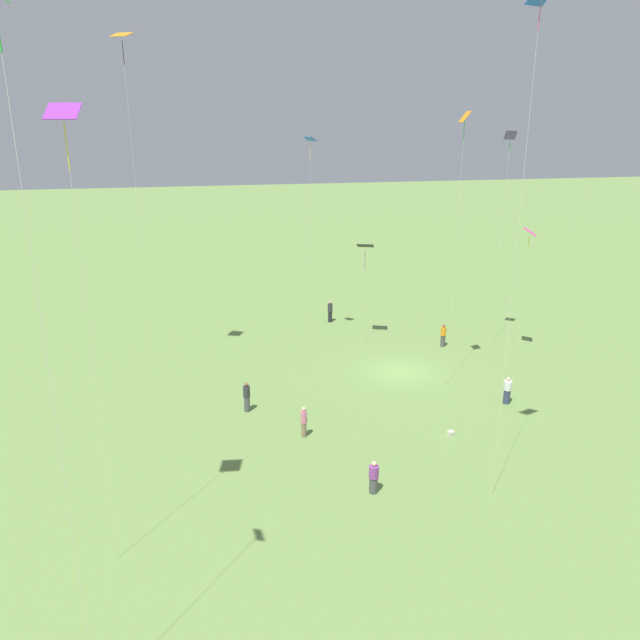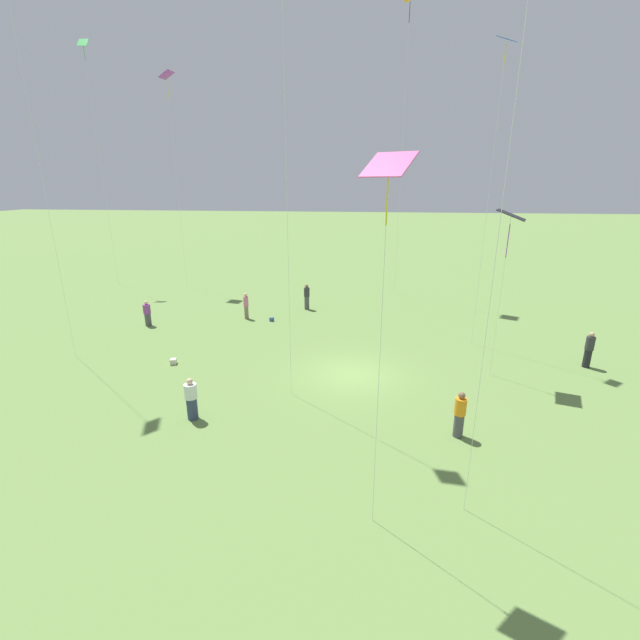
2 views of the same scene
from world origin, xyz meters
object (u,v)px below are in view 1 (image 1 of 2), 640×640
(person_1, at_px, (304,422))
(picnic_bag_1, at_px, (451,433))
(kite_0, at_px, (3,63))
(kite_5, at_px, (509,150))
(kite_4, at_px, (365,248))
(picnic_bag_0, at_px, (304,419))
(kite_9, at_px, (538,32))
(person_0, at_px, (247,397))
(kite_1, at_px, (464,138))
(person_5, at_px, (374,477))
(kite_8, at_px, (310,155))
(kite_6, at_px, (123,55))
(person_3, at_px, (507,391))
(person_2, at_px, (330,311))
(kite_3, at_px, (529,236))
(kite_2, at_px, (66,137))
(person_4, at_px, (443,335))

(person_1, relative_size, picnic_bag_1, 4.43)
(kite_0, relative_size, kite_5, 1.25)
(kite_4, distance_m, picnic_bag_0, 15.65)
(kite_5, distance_m, kite_9, 20.81)
(person_0, xyz_separation_m, kite_1, (-12.96, -1.32, 14.34))
(person_5, height_order, kite_8, kite_8)
(person_0, xyz_separation_m, person_5, (-4.92, 9.45, -0.12))
(kite_4, bearing_deg, person_1, 128.43)
(kite_6, bearing_deg, person_3, 47.29)
(person_2, distance_m, kite_3, 17.33)
(person_1, xyz_separation_m, kite_6, (8.41, -10.11, 18.79))
(kite_1, height_order, kite_9, kite_9)
(kite_1, bearing_deg, person_0, -34.28)
(person_0, distance_m, person_1, 4.56)
(kite_6, bearing_deg, kite_2, -22.18)
(kite_3, relative_size, kite_6, 0.44)
(person_1, xyz_separation_m, kite_1, (-10.24, -4.98, 14.35))
(kite_3, distance_m, kite_5, 6.04)
(kite_5, relative_size, picnic_bag_0, 48.94)
(kite_3, height_order, kite_6, kite_6)
(picnic_bag_0, relative_size, picnic_bag_1, 0.79)
(kite_1, xyz_separation_m, kite_4, (3.10, -8.98, -8.02))
(person_4, bearing_deg, kite_9, -90.99)
(kite_5, distance_m, kite_8, 13.61)
(kite_6, xyz_separation_m, kite_9, (-15.84, 17.18, -0.37))
(kite_0, height_order, kite_3, kite_0)
(kite_5, bearing_deg, kite_8, -105.33)
(kite_4, relative_size, picnic_bag_1, 19.09)
(person_5, xyz_separation_m, kite_8, (-0.85, -19.74, 13.11))
(person_3, distance_m, kite_4, 14.98)
(person_3, height_order, picnic_bag_0, person_3)
(person_4, height_order, kite_5, kite_5)
(person_2, relative_size, kite_9, 0.09)
(person_1, distance_m, kite_1, 18.32)
(person_3, relative_size, kite_6, 0.08)
(person_2, xyz_separation_m, person_4, (-7.02, 7.38, -0.05))
(person_3, xyz_separation_m, kite_8, (9.61, -12.36, 13.08))
(person_5, distance_m, kite_6, 26.87)
(person_2, height_order, kite_4, kite_4)
(kite_1, relative_size, kite_8, 1.11)
(person_3, xyz_separation_m, person_4, (0.03, -9.91, 0.04))
(kite_0, xyz_separation_m, kite_8, (-11.84, -28.51, -3.61))
(kite_4, relative_size, kite_6, 0.36)
(kite_0, bearing_deg, kite_9, -25.98)
(person_0, bearing_deg, kite_0, -118.51)
(person_1, xyz_separation_m, person_5, (-2.20, 5.79, -0.11))
(person_5, distance_m, kite_3, 22.10)
(person_4, height_order, kite_4, kite_4)
(person_4, distance_m, kite_2, 32.72)
(person_1, relative_size, person_2, 0.97)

